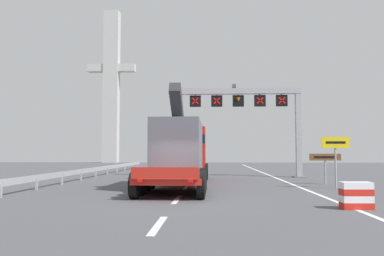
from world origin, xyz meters
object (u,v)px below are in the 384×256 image
overhead_lane_gantry (256,106)px  bridge_pylon_distant (111,84)px  tourist_info_sign_brown (325,160)px  exit_sign_yellow (335,149)px  crash_barrier_striped (356,196)px  heavy_haul_truck_red (182,151)px

overhead_lane_gantry → bridge_pylon_distant: bridge_pylon_distant is taller
tourist_info_sign_brown → bridge_pylon_distant: bridge_pylon_distant is taller
exit_sign_yellow → tourist_info_sign_brown: size_ratio=1.47×
tourist_info_sign_brown → crash_barrier_striped: bearing=-100.9°
overhead_lane_gantry → crash_barrier_striped: 17.11m
overhead_lane_gantry → heavy_haul_truck_red: bearing=-128.2°
bridge_pylon_distant → tourist_info_sign_brown: bearing=-61.7°
heavy_haul_truck_red → tourist_info_sign_brown: size_ratio=7.67×
heavy_haul_truck_red → tourist_info_sign_brown: 8.48m
overhead_lane_gantry → bridge_pylon_distant: size_ratio=0.34×
heavy_haul_truck_red → crash_barrier_striped: size_ratio=13.75×
heavy_haul_truck_red → bridge_pylon_distant: 52.05m
heavy_haul_truck_red → exit_sign_yellow: bearing=-15.6°
exit_sign_yellow → bridge_pylon_distant: bridge_pylon_distant is taller
overhead_lane_gantry → bridge_pylon_distant: bearing=118.5°
exit_sign_yellow → bridge_pylon_distant: (-25.35, 49.83, 12.67)m
exit_sign_yellow → bridge_pylon_distant: size_ratio=0.09×
overhead_lane_gantry → crash_barrier_striped: size_ratio=9.53×
tourist_info_sign_brown → bridge_pylon_distant: 55.45m
heavy_haul_truck_red → crash_barrier_striped: 11.86m
heavy_haul_truck_red → overhead_lane_gantry: bearing=51.8°
overhead_lane_gantry → exit_sign_yellow: 10.01m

